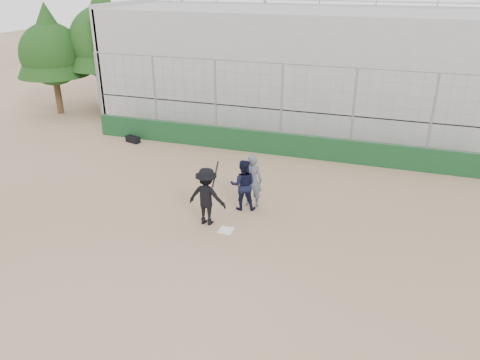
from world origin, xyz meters
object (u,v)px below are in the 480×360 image
(batter_at_plate, at_px, (207,196))
(equipment_bag, at_px, (133,139))
(umpire, at_px, (252,183))
(catcher_crouched, at_px, (243,193))

(batter_at_plate, xyz_separation_m, equipment_bag, (-6.27, 6.10, -0.80))
(batter_at_plate, height_order, equipment_bag, batter_at_plate)
(umpire, bearing_deg, catcher_crouched, 54.31)
(catcher_crouched, distance_m, umpire, 0.49)
(umpire, xyz_separation_m, equipment_bag, (-7.27, 4.47, -0.70))
(catcher_crouched, xyz_separation_m, equipment_bag, (-7.07, 4.84, -0.45))
(batter_at_plate, relative_size, catcher_crouched, 1.68)
(batter_at_plate, height_order, umpire, batter_at_plate)
(equipment_bag, bearing_deg, umpire, -31.55)
(catcher_crouched, xyz_separation_m, umpire, (0.20, 0.37, 0.24))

